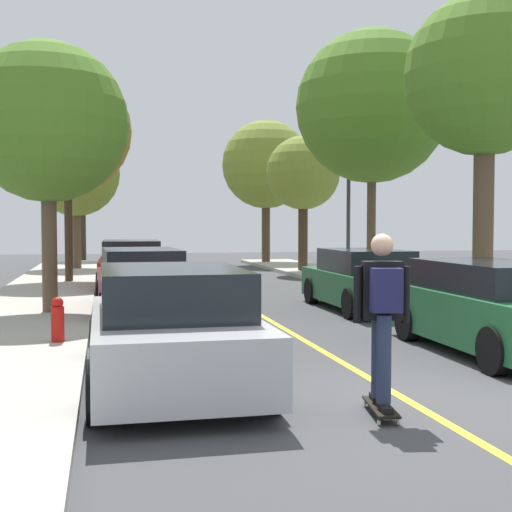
# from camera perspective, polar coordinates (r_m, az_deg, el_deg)

# --- Properties ---
(ground) EXTENTS (80.00, 80.00, 0.00)m
(ground) POSITION_cam_1_polar(r_m,az_deg,el_deg) (8.03, 12.53, -11.63)
(ground) COLOR #424244
(center_line) EXTENTS (0.12, 39.20, 0.01)m
(center_line) POSITION_cam_1_polar(r_m,az_deg,el_deg) (11.70, 4.20, -7.05)
(center_line) COLOR gold
(center_line) RESTS_ON ground
(parked_car_left_nearest) EXTENTS (1.99, 4.26, 1.45)m
(parked_car_left_nearest) POSITION_cam_1_polar(r_m,az_deg,el_deg) (8.51, -6.98, -5.94)
(parked_car_left_nearest) COLOR #B7B7BC
(parked_car_left_nearest) RESTS_ON ground
(parked_car_left_near) EXTENTS (2.00, 4.49, 1.43)m
(parked_car_left_near) POSITION_cam_1_polar(r_m,az_deg,el_deg) (15.38, -9.41, -2.11)
(parked_car_left_near) COLOR maroon
(parked_car_left_near) RESTS_ON ground
(parked_car_left_far) EXTENTS (2.04, 4.68, 1.48)m
(parked_car_left_far) POSITION_cam_1_polar(r_m,az_deg,el_deg) (21.16, -10.22, -0.80)
(parked_car_left_far) COLOR maroon
(parked_car_left_far) RESTS_ON ground
(parked_car_right_nearest) EXTENTS (1.91, 4.18, 1.39)m
(parked_car_right_nearest) POSITION_cam_1_polar(r_m,az_deg,el_deg) (11.20, 19.03, -4.03)
(parked_car_right_nearest) COLOR #1E5B33
(parked_car_right_nearest) RESTS_ON ground
(parked_car_right_near) EXTENTS (1.86, 4.30, 1.39)m
(parked_car_right_near) POSITION_cam_1_polar(r_m,az_deg,el_deg) (16.11, 8.81, -2.00)
(parked_car_right_near) COLOR #1E5B33
(parked_car_right_near) RESTS_ON ground
(street_tree_left_nearest) EXTENTS (3.32, 3.32, 5.60)m
(street_tree_left_nearest) POSITION_cam_1_polar(r_m,az_deg,el_deg) (15.22, -16.72, 10.41)
(street_tree_left_nearest) COLOR brown
(street_tree_left_nearest) RESTS_ON sidewalk_left
(street_tree_left_near) EXTENTS (4.07, 4.07, 6.86)m
(street_tree_left_near) POSITION_cam_1_polar(r_m,az_deg,el_deg) (23.29, -15.23, 9.92)
(street_tree_left_near) COLOR #3D2D1E
(street_tree_left_near) RESTS_ON sidewalk_left
(street_tree_left_far) EXTENTS (3.60, 3.60, 5.75)m
(street_tree_left_far) POSITION_cam_1_polar(r_m,az_deg,el_deg) (29.81, -14.57, 6.59)
(street_tree_left_far) COLOR brown
(street_tree_left_far) RESTS_ON sidewalk_left
(street_tree_left_farthest) EXTENTS (3.12, 3.12, 5.66)m
(street_tree_left_farthest) POSITION_cam_1_polar(r_m,az_deg,el_deg) (36.45, -14.17, 6.05)
(street_tree_left_farthest) COLOR #3D2D1E
(street_tree_left_farthest) RESTS_ON sidewalk_left
(street_tree_right_nearest) EXTENTS (3.34, 3.34, 6.58)m
(street_tree_right_nearest) POSITION_cam_1_polar(r_m,az_deg,el_deg) (15.49, 18.30, 13.78)
(street_tree_right_nearest) COLOR brown
(street_tree_right_nearest) RESTS_ON sidewalk_right
(street_tree_right_near) EXTENTS (4.46, 4.46, 7.49)m
(street_tree_right_near) POSITION_cam_1_polar(r_m,az_deg,el_deg) (21.04, 9.51, 11.97)
(street_tree_right_near) COLOR brown
(street_tree_right_near) RESTS_ON sidewalk_right
(street_tree_right_far) EXTENTS (2.91, 2.91, 5.31)m
(street_tree_right_far) POSITION_cam_1_polar(r_m,az_deg,el_deg) (27.63, 3.89, 6.75)
(street_tree_right_far) COLOR #3D2D1E
(street_tree_right_far) RESTS_ON sidewalk_right
(street_tree_right_farthest) EXTENTS (4.26, 4.26, 6.85)m
(street_tree_right_farthest) POSITION_cam_1_polar(r_m,az_deg,el_deg) (33.92, 0.82, 7.48)
(street_tree_right_farthest) COLOR #4C3823
(street_tree_right_farthest) RESTS_ON sidewalk_right
(fire_hydrant) EXTENTS (0.20, 0.20, 0.70)m
(fire_hydrant) POSITION_cam_1_polar(r_m,az_deg,el_deg) (11.26, -15.96, -5.04)
(fire_hydrant) COLOR #B2140F
(fire_hydrant) RESTS_ON sidewalk_left
(streetlamp) EXTENTS (0.36, 0.24, 4.97)m
(streetlamp) POSITION_cam_1_polar(r_m,az_deg,el_deg) (22.19, 7.60, 5.33)
(streetlamp) COLOR #38383D
(streetlamp) RESTS_ON sidewalk_right
(skateboard) EXTENTS (0.36, 0.87, 0.10)m
(skateboard) POSITION_cam_1_polar(r_m,az_deg,el_deg) (7.42, 10.20, -12.12)
(skateboard) COLOR black
(skateboard) RESTS_ON ground
(skateboarder) EXTENTS (0.59, 0.71, 1.77)m
(skateboarder) POSITION_cam_1_polar(r_m,az_deg,el_deg) (7.19, 10.32, -4.24)
(skateboarder) COLOR black
(skateboarder) RESTS_ON skateboard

